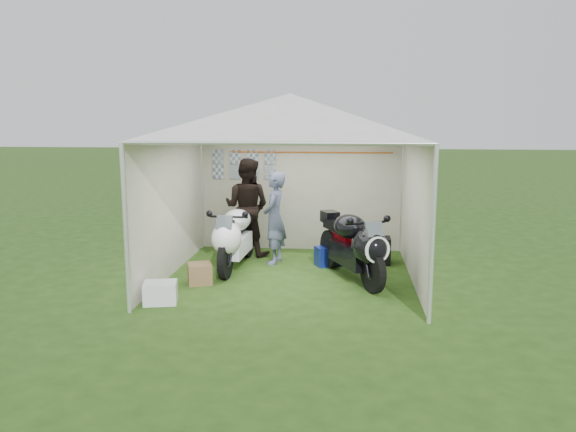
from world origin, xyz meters
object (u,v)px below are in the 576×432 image
object	(u,v)px
person_dark_jacket	(247,207)
motorcycle_white	(235,236)
crate_0	(160,293)
crate_1	(200,274)
motorcycle_black	(354,244)
paddock_stand	(329,256)
equipment_box	(377,250)
person_blue_jacket	(275,218)
canopy_tent	(290,120)

from	to	relation	value
person_dark_jacket	motorcycle_white	bearing A→B (deg)	101.46
crate_0	crate_1	world-z (taller)	crate_1
motorcycle_black	crate_1	world-z (taller)	motorcycle_black
paddock_stand	crate_1	world-z (taller)	paddock_stand
person_dark_jacket	equipment_box	xyz separation A→B (m)	(2.45, -0.42, -0.69)
motorcycle_white	person_blue_jacket	distance (m)	0.83
person_blue_jacket	equipment_box	bearing A→B (deg)	102.36
person_blue_jacket	paddock_stand	bearing A→B (deg)	92.69
person_dark_jacket	paddock_stand	bearing A→B (deg)	170.75
motorcycle_white	crate_1	bearing A→B (deg)	-109.62
motorcycle_white	motorcycle_black	distance (m)	2.12
motorcycle_white	motorcycle_black	size ratio (longest dim) A/B	1.04
motorcycle_black	crate_0	bearing A→B (deg)	-177.86
motorcycle_black	crate_0	distance (m)	3.13
motorcycle_white	person_dark_jacket	distance (m)	1.11
canopy_tent	crate_0	size ratio (longest dim) A/B	12.23
canopy_tent	equipment_box	bearing A→B (deg)	32.98
motorcycle_black	person_blue_jacket	xyz separation A→B (m)	(-1.42, 1.00, 0.22)
motorcycle_white	crate_0	xyz separation A→B (m)	(-0.70, -1.93, -0.44)
crate_0	crate_1	xyz separation A→B (m)	(0.31, 1.00, 0.01)
equipment_box	crate_0	bearing A→B (deg)	-141.08
crate_0	motorcycle_white	bearing A→B (deg)	70.05
motorcycle_white	crate_1	size ratio (longest dim) A/B	5.93
crate_0	canopy_tent	bearing A→B (deg)	43.39
canopy_tent	paddock_stand	xyz separation A→B (m)	(0.62, 0.72, -2.40)
equipment_box	crate_1	xyz separation A→B (m)	(-2.87, -1.57, -0.08)
crate_1	motorcycle_white	bearing A→B (deg)	67.29
motorcycle_white	paddock_stand	xyz separation A→B (m)	(1.63, 0.40, -0.42)
canopy_tent	paddock_stand	size ratio (longest dim) A/B	12.17
canopy_tent	person_blue_jacket	xyz separation A→B (m)	(-0.37, 0.80, -1.74)
paddock_stand	crate_0	world-z (taller)	paddock_stand
motorcycle_white	crate_0	bearing A→B (deg)	-106.86
person_blue_jacket	crate_0	world-z (taller)	person_blue_jacket
motorcycle_white	equipment_box	xyz separation A→B (m)	(2.48, 0.64, -0.35)
canopy_tent	motorcycle_white	bearing A→B (deg)	162.36
motorcycle_white	person_blue_jacket	xyz separation A→B (m)	(0.64, 0.48, 0.24)
motorcycle_white	person_dark_jacket	size ratio (longest dim) A/B	1.16
person_blue_jacket	canopy_tent	bearing A→B (deg)	31.97
crate_0	person_blue_jacket	bearing A→B (deg)	60.98
person_blue_jacket	equipment_box	world-z (taller)	person_blue_jacket
motorcycle_white	person_dark_jacket	xyz separation A→B (m)	(0.03, 1.06, 0.34)
paddock_stand	person_blue_jacket	world-z (taller)	person_blue_jacket
equipment_box	crate_0	xyz separation A→B (m)	(-3.19, -2.57, -0.09)
motorcycle_black	paddock_stand	distance (m)	1.11
person_blue_jacket	crate_1	bearing A→B (deg)	-28.60
person_dark_jacket	crate_0	xyz separation A→B (m)	(-0.73, -2.99, -0.78)
person_blue_jacket	crate_1	size ratio (longest dim) A/B	4.57
person_dark_jacket	crate_1	distance (m)	2.17
motorcycle_white	paddock_stand	distance (m)	1.73
canopy_tent	person_blue_jacket	bearing A→B (deg)	114.56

